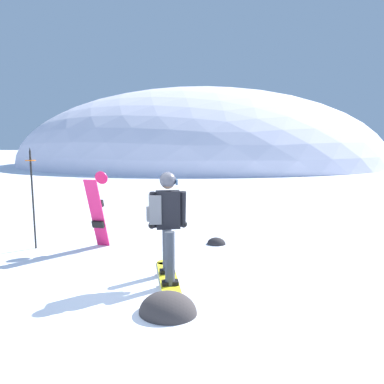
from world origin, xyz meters
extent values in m
plane|color=white|center=(0.00, 0.00, 0.00)|extent=(300.00, 300.00, 0.00)
ellipsoid|color=white|center=(-7.00, 36.06, 0.00)|extent=(41.35, 37.22, 17.12)
cube|color=yellow|center=(0.59, 0.67, 0.01)|extent=(0.87, 1.55, 0.02)
cylinder|color=yellow|center=(0.29, 1.39, 0.01)|extent=(0.28, 0.28, 0.02)
cylinder|color=yellow|center=(0.90, -0.04, 0.01)|extent=(0.28, 0.28, 0.02)
cube|color=black|center=(0.50, 0.89, 0.05)|extent=(0.29, 0.23, 0.06)
cube|color=black|center=(0.69, 0.45, 0.05)|extent=(0.29, 0.23, 0.06)
cylinder|color=#3D424C|center=(0.50, 0.89, 0.43)|extent=(0.15, 0.15, 0.82)
cylinder|color=#3D424C|center=(0.69, 0.45, 0.43)|extent=(0.15, 0.15, 0.82)
cube|color=black|center=(0.59, 0.67, 1.13)|extent=(0.42, 0.34, 0.58)
cylinder|color=black|center=(0.38, 0.58, 1.13)|extent=(0.16, 0.20, 0.57)
cylinder|color=black|center=(0.80, 0.76, 1.13)|extent=(0.16, 0.20, 0.57)
sphere|color=black|center=(0.35, 0.61, 0.88)|extent=(0.11, 0.11, 0.11)
sphere|color=black|center=(0.81, 0.81, 0.88)|extent=(0.11, 0.11, 0.11)
cube|color=slate|center=(0.41, 0.60, 1.15)|extent=(0.28, 0.33, 0.44)
cube|color=slate|center=(0.32, 0.56, 1.07)|extent=(0.13, 0.21, 0.20)
sphere|color=#9E7051|center=(0.59, 0.67, 1.56)|extent=(0.21, 0.21, 0.21)
sphere|color=#4C4C56|center=(0.59, 0.67, 1.59)|extent=(0.25, 0.25, 0.25)
cube|color=navy|center=(0.71, 0.72, 1.56)|extent=(0.09, 0.17, 0.08)
cube|color=#D11E5B|center=(-1.34, 1.93, 0.72)|extent=(0.28, 0.48, 1.46)
cylinder|color=#D11E5B|center=(-1.34, 2.15, 1.45)|extent=(0.28, 0.11, 0.27)
cube|color=black|center=(-1.34, 1.96, 0.94)|extent=(0.25, 0.11, 0.15)
cube|color=black|center=(-1.34, 1.96, 0.50)|extent=(0.25, 0.11, 0.15)
cylinder|color=black|center=(-2.59, 1.62, 1.00)|extent=(0.04, 0.04, 2.00)
cylinder|color=orange|center=(-2.59, 1.62, 1.82)|extent=(0.20, 0.20, 0.02)
cone|color=black|center=(-2.59, 1.62, 2.04)|extent=(0.04, 0.04, 0.08)
ellipsoid|color=#383333|center=(0.91, -0.34, 0.00)|extent=(0.75, 0.64, 0.53)
ellipsoid|color=#282628|center=(0.99, 2.82, 0.00)|extent=(0.40, 0.34, 0.28)
camera|label=1|loc=(2.17, -4.22, 2.10)|focal=31.74mm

